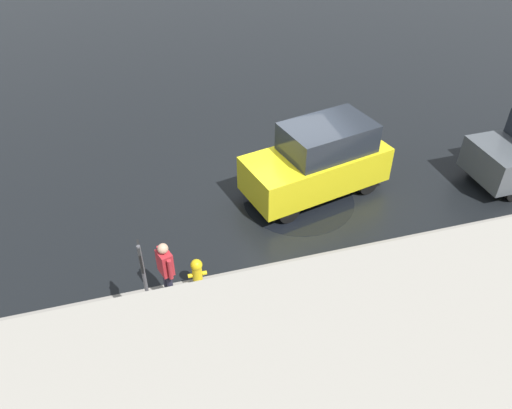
{
  "coord_description": "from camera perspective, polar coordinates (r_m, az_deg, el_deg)",
  "views": [
    {
      "loc": [
        4.09,
        10.57,
        8.33
      ],
      "look_at": [
        1.48,
        1.41,
        0.9
      ],
      "focal_mm": 35.0,
      "sensor_mm": 36.0,
      "label": 1
    }
  ],
  "objects": [
    {
      "name": "moving_hatchback",
      "position": [
        13.55,
        7.17,
        5.01
      ],
      "size": [
        4.18,
        2.53,
        2.06
      ],
      "color": "yellow",
      "rests_on": "ground"
    },
    {
      "name": "ground_plane",
      "position": [
        14.06,
        4.25,
        1.52
      ],
      "size": [
        60.0,
        60.0,
        0.0
      ],
      "primitive_type": "plane",
      "color": "black"
    },
    {
      "name": "puddle_patch",
      "position": [
        13.75,
        4.9,
        0.52
      ],
      "size": [
        3.04,
        3.04,
        0.01
      ],
      "primitive_type": "cylinder",
      "color": "black",
      "rests_on": "ground"
    },
    {
      "name": "pedestrian",
      "position": [
        10.55,
        -10.26,
        -7.19
      ],
      "size": [
        0.34,
        0.55,
        1.62
      ],
      "color": "#B2262D",
      "rests_on": "ground"
    },
    {
      "name": "metal_railing",
      "position": [
        10.36,
        19.46,
        -12.3
      ],
      "size": [
        7.83,
        0.04,
        1.05
      ],
      "color": "#B7BABF",
      "rests_on": "ground"
    },
    {
      "name": "kerb_strip",
      "position": [
        11.24,
        11.44,
        -10.75
      ],
      "size": [
        24.0,
        3.2,
        0.04
      ],
      "primitive_type": "cube",
      "color": "gray",
      "rests_on": "ground"
    },
    {
      "name": "sign_post",
      "position": [
        9.54,
        -12.61,
        -8.3
      ],
      "size": [
        0.07,
        0.44,
        2.4
      ],
      "color": "#4C4C51",
      "rests_on": "ground"
    },
    {
      "name": "fire_hydrant",
      "position": [
        11.12,
        -6.73,
        -7.88
      ],
      "size": [
        0.42,
        0.31,
        0.8
      ],
      "color": "gold",
      "rests_on": "ground"
    }
  ]
}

